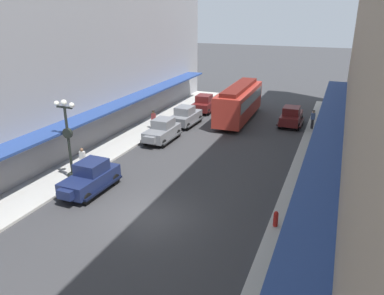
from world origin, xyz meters
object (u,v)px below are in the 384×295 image
(fire_hydrant, at_px, (276,219))
(parked_car_0, at_px, (186,116))
(parked_car_3, at_px, (291,116))
(pedestrian_3, at_px, (154,120))
(parked_car_4, at_px, (162,130))
(pedestrian_0, at_px, (330,122))
(parked_car_2, at_px, (90,177))
(lamp_post_with_clock, at_px, (68,137))
(pedestrian_2, at_px, (313,119))
(streetcar, at_px, (239,101))
(parked_car_1, at_px, (205,103))
(pedestrian_1, at_px, (83,159))

(fire_hydrant, bearing_deg, parked_car_0, 127.20)
(parked_car_3, xyz_separation_m, pedestrian_3, (-11.17, -6.14, 0.07))
(parked_car_0, xyz_separation_m, parked_car_4, (-0.07, -4.79, 0.00))
(parked_car_0, distance_m, pedestrian_0, 12.79)
(parked_car_2, bearing_deg, parked_car_3, 63.26)
(pedestrian_0, bearing_deg, lamp_post_with_clock, -131.24)
(parked_car_2, bearing_deg, pedestrian_0, 53.48)
(parked_car_4, height_order, lamp_post_with_clock, lamp_post_with_clock)
(parked_car_3, relative_size, parked_car_4, 1.00)
(pedestrian_2, bearing_deg, parked_car_3, 160.36)
(parked_car_4, relative_size, pedestrian_2, 2.56)
(parked_car_2, distance_m, lamp_post_with_clock, 2.78)
(pedestrian_0, bearing_deg, fire_hydrant, -95.42)
(pedestrian_0, distance_m, pedestrian_3, 15.43)
(parked_car_4, xyz_separation_m, streetcar, (4.16, 8.32, 0.96))
(parked_car_1, bearing_deg, lamp_post_with_clock, -95.12)
(fire_hydrant, relative_size, pedestrian_1, 0.50)
(parked_car_0, bearing_deg, pedestrian_1, -99.12)
(parked_car_2, relative_size, pedestrian_3, 2.57)
(parked_car_0, relative_size, pedestrian_0, 2.58)
(parked_car_4, height_order, pedestrian_2, parked_car_4)
(pedestrian_0, distance_m, pedestrian_1, 20.92)
(parked_car_1, distance_m, streetcar, 4.63)
(lamp_post_with_clock, height_order, pedestrian_1, lamp_post_with_clock)
(pedestrian_0, bearing_deg, parked_car_2, -126.52)
(pedestrian_1, bearing_deg, pedestrian_0, 45.87)
(streetcar, xyz_separation_m, pedestrian_2, (7.00, -0.61, -0.89))
(fire_hydrant, height_order, pedestrian_1, pedestrian_1)
(lamp_post_with_clock, bearing_deg, pedestrian_2, 52.53)
(parked_car_3, xyz_separation_m, pedestrian_0, (3.43, -1.16, 0.07))
(pedestrian_0, bearing_deg, parked_car_4, -150.10)
(fire_hydrant, xyz_separation_m, pedestrian_2, (0.15, 17.34, 0.45))
(pedestrian_3, bearing_deg, pedestrian_1, -89.80)
(fire_hydrant, xyz_separation_m, pedestrian_0, (1.60, 16.89, 0.45))
(parked_car_4, xyz_separation_m, pedestrian_1, (-1.95, -7.76, 0.05))
(lamp_post_with_clock, bearing_deg, fire_hydrant, -2.34)
(parked_car_3, distance_m, pedestrian_0, 3.62)
(parked_car_0, height_order, parked_car_2, same)
(pedestrian_2, xyz_separation_m, pedestrian_3, (-13.15, -5.43, 0.00))
(streetcar, xyz_separation_m, fire_hydrant, (6.85, -17.95, -1.34))
(parked_car_1, height_order, parked_car_3, same)
(streetcar, distance_m, pedestrian_3, 8.66)
(parked_car_3, xyz_separation_m, pedestrian_1, (-11.14, -16.17, 0.05))
(fire_hydrant, bearing_deg, pedestrian_3, 137.50)
(fire_hydrant, relative_size, pedestrian_3, 0.49)
(parked_car_2, distance_m, streetcar, 18.50)
(pedestrian_3, bearing_deg, parked_car_0, 50.80)
(parked_car_3, bearing_deg, pedestrian_1, -124.55)
(parked_car_1, relative_size, pedestrian_1, 2.63)
(parked_car_0, height_order, pedestrian_3, parked_car_0)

